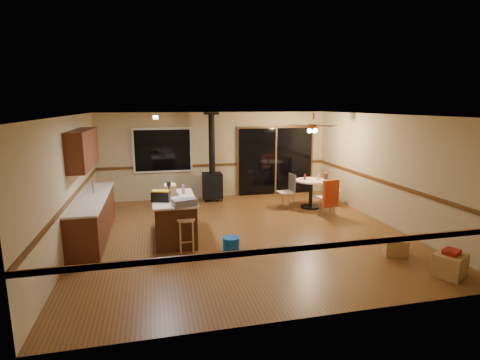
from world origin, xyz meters
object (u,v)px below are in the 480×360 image
object	(u,v)px
kitchen_island	(175,218)
box_corner_a	(450,265)
box_corner_b	(395,247)
wood_stove	(212,176)
dining_table	(311,189)
toolbox_grey	(184,202)
blue_bucket	(231,244)
chair_near	(330,193)
toolbox_black	(161,196)
bar_stool	(186,235)
box_under_window	(183,197)
chair_right	(327,185)
chair_left	(289,187)

from	to	relation	value
kitchen_island	box_corner_a	world-z (taller)	kitchen_island
box_corner_b	wood_stove	bearing A→B (deg)	119.05
dining_table	box_corner_b	xyz separation A→B (m)	(0.20, -3.51, -0.37)
kitchen_island	box_corner_a	distance (m)	5.22
toolbox_grey	blue_bucket	xyz separation A→B (m)	(0.86, -0.24, -0.83)
toolbox_grey	chair_near	xyz separation A→B (m)	(3.80, 1.48, -0.37)
box_corner_b	kitchen_island	bearing A→B (deg)	155.12
toolbox_black	box_corner_a	xyz separation A→B (m)	(4.64, -2.61, -0.81)
bar_stool	box_under_window	world-z (taller)	bar_stool
dining_table	chair_right	world-z (taller)	chair_right
chair_right	box_corner_b	size ratio (longest dim) A/B	1.75
chair_right	box_under_window	bearing A→B (deg)	164.22
chair_left	box_corner_a	size ratio (longest dim) A/B	1.02
kitchen_island	bar_stool	size ratio (longest dim) A/B	2.52
kitchen_island	wood_stove	size ratio (longest dim) A/B	0.67
chair_left	box_corner_b	xyz separation A→B (m)	(0.79, -3.62, -0.43)
chair_near	box_under_window	xyz separation A→B (m)	(-3.56, 2.13, -0.41)
toolbox_black	box_corner_a	world-z (taller)	toolbox_black
kitchen_island	dining_table	bearing A→B (deg)	23.20
box_under_window	dining_table	bearing A→B (deg)	-20.12
wood_stove	chair_near	bearing A→B (deg)	-40.59
kitchen_island	chair_near	size ratio (longest dim) A/B	2.40
toolbox_black	wood_stove	bearing A→B (deg)	64.55
chair_left	kitchen_island	bearing A→B (deg)	-151.58
bar_stool	chair_near	xyz separation A→B (m)	(3.79, 1.52, 0.26)
toolbox_grey	bar_stool	bearing A→B (deg)	-74.43
blue_bucket	box_under_window	distance (m)	3.91
chair_near	box_under_window	bearing A→B (deg)	149.06
box_corner_b	bar_stool	bearing A→B (deg)	163.89
kitchen_island	toolbox_black	distance (m)	0.66
kitchen_island	chair_left	bearing A→B (deg)	28.42
wood_stove	dining_table	world-z (taller)	wood_stove
blue_bucket	box_under_window	world-z (taller)	box_under_window
dining_table	toolbox_grey	bearing A→B (deg)	-147.22
blue_bucket	box_corner_a	xyz separation A→B (m)	(3.34, -1.89, 0.05)
wood_stove	toolbox_black	size ratio (longest dim) A/B	7.03
chair_left	wood_stove	bearing A→B (deg)	146.19
toolbox_black	box_corner_b	size ratio (longest dim) A/B	0.90
blue_bucket	dining_table	world-z (taller)	dining_table
toolbox_black	box_corner_a	size ratio (longest dim) A/B	0.71
bar_stool	box_corner_b	distance (m)	4.02
blue_bucket	chair_near	size ratio (longest dim) A/B	0.47
box_corner_a	kitchen_island	bearing A→B (deg)	146.84
box_under_window	wood_stove	bearing A→B (deg)	9.75
dining_table	box_corner_a	size ratio (longest dim) A/B	1.72
chair_left	bar_stool	bearing A→B (deg)	-140.70
toolbox_grey	box_under_window	size ratio (longest dim) A/B	0.94
dining_table	chair_near	xyz separation A→B (m)	(0.14, -0.88, 0.07)
toolbox_grey	bar_stool	distance (m)	0.64
chair_near	chair_right	xyz separation A→B (m)	(0.40, 1.01, 0.00)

